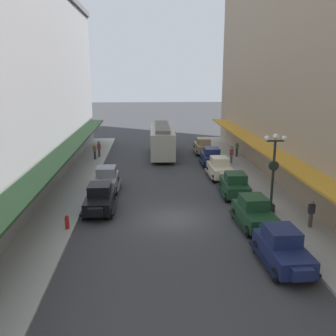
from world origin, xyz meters
TOP-DOWN VIEW (x-y plane):
  - ground_plane at (0.00, 0.00)m, footprint 200.00×200.00m
  - sidewalk_left at (-7.50, 0.00)m, footprint 3.00×60.00m
  - sidewalk_right at (7.50, 0.00)m, footprint 3.00×60.00m
  - parked_car_0 at (4.88, 4.22)m, footprint 2.31×4.32m
  - parked_car_1 at (4.79, 13.80)m, footprint 2.20×4.28m
  - parked_car_2 at (-4.84, 6.26)m, footprint 2.15×4.27m
  - parked_car_3 at (-4.81, 1.57)m, footprint 2.15×4.26m
  - parked_car_4 at (4.69, -6.21)m, footprint 2.24×4.30m
  - parked_car_5 at (4.69, -1.54)m, footprint 2.31×4.32m
  - parked_car_6 at (4.86, 19.53)m, footprint 2.19×4.28m
  - parked_car_7 at (4.77, 9.24)m, footprint 2.18×4.28m
  - streetcar at (0.11, 18.53)m, footprint 2.71×9.65m
  - lamp_post_with_clock at (6.40, 0.50)m, footprint 1.42×0.44m
  - fire_hydrant at (-6.35, -1.49)m, footprint 0.24×0.24m
  - pedestrian_0 at (-6.77, 17.84)m, footprint 0.36×0.28m
  - pedestrian_1 at (7.91, -2.12)m, footprint 0.36×0.24m
  - pedestrian_2 at (-7.08, 16.68)m, footprint 0.36×0.24m
  - pedestrian_3 at (8.21, 17.14)m, footprint 0.36×0.24m
  - pedestrian_4 at (6.91, 14.12)m, footprint 0.36×0.28m

SIDE VIEW (x-z plane):
  - ground_plane at x=0.00m, z-range 0.00..0.00m
  - sidewalk_left at x=-7.50m, z-range 0.00..0.15m
  - sidewalk_right at x=7.50m, z-range 0.00..0.15m
  - fire_hydrant at x=-6.35m, z-range 0.15..0.97m
  - parked_car_0 at x=4.88m, z-range 0.02..1.86m
  - parked_car_1 at x=4.79m, z-range 0.02..1.86m
  - parked_car_2 at x=-4.84m, z-range 0.02..1.86m
  - parked_car_3 at x=-4.81m, z-range 0.02..1.86m
  - parked_car_4 at x=4.69m, z-range 0.02..1.86m
  - parked_car_5 at x=4.69m, z-range 0.02..1.86m
  - parked_car_6 at x=4.86m, z-range 0.02..1.86m
  - parked_car_7 at x=4.77m, z-range 0.02..1.86m
  - pedestrian_1 at x=7.91m, z-range 0.17..1.81m
  - pedestrian_2 at x=-7.08m, z-range 0.17..1.81m
  - pedestrian_3 at x=8.21m, z-range 0.17..1.81m
  - pedestrian_0 at x=-6.77m, z-range 0.18..1.85m
  - pedestrian_4 at x=6.91m, z-range 0.18..1.85m
  - streetcar at x=0.11m, z-range 0.17..3.63m
  - lamp_post_with_clock at x=6.40m, z-range 0.41..5.57m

